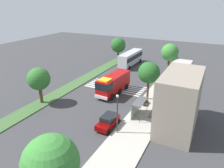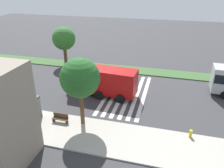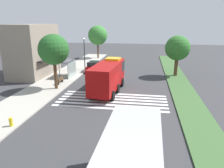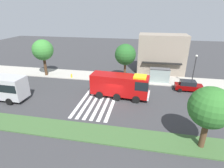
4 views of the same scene
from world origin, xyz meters
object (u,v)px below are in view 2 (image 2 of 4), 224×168
(bus_stop_shelter, at_px, (23,101))
(fire_hydrant, at_px, (191,134))
(fire_truck, at_px, (100,79))
(bench_near_shelter, at_px, (60,118))
(parked_car_mid, at_px, (5,93))
(median_tree_west, at_px, (64,39))
(sidewalk_tree_west, at_px, (80,78))

(bus_stop_shelter, relative_size, fire_hydrant, 5.00)
(fire_truck, relative_size, bench_near_shelter, 5.53)
(fire_hydrant, bearing_deg, fire_truck, -29.94)
(bus_stop_shelter, bearing_deg, fire_truck, -129.99)
(fire_truck, xyz_separation_m, fire_hydrant, (-10.59, 6.10, -1.55))
(parked_car_mid, height_order, median_tree_west, median_tree_west)
(bench_near_shelter, bearing_deg, fire_truck, -104.99)
(bench_near_shelter, bearing_deg, fire_hydrant, -175.78)
(parked_car_mid, xyz_separation_m, bench_near_shelter, (-8.47, 2.62, -0.29))
(fire_truck, bearing_deg, fire_hydrant, 154.32)
(sidewalk_tree_west, bearing_deg, fire_truck, -87.05)
(median_tree_west, xyz_separation_m, fire_hydrant, (-19.61, 15.15, -3.87))
(fire_hydrant, bearing_deg, median_tree_west, -37.69)
(sidewalk_tree_west, distance_m, fire_hydrant, 11.20)
(parked_car_mid, bearing_deg, bus_stop_shelter, 150.43)
(fire_truck, height_order, parked_car_mid, fire_truck)
(parked_car_mid, relative_size, bus_stop_shelter, 1.23)
(bench_near_shelter, xyz_separation_m, median_tree_west, (7.14, -16.07, 3.77))
(parked_car_mid, bearing_deg, sidewalk_tree_west, 169.09)
(sidewalk_tree_west, bearing_deg, parked_car_mid, -11.63)
(parked_car_mid, distance_m, sidewalk_tree_west, 11.66)
(fire_truck, distance_m, bench_near_shelter, 7.41)
(parked_car_mid, height_order, bus_stop_shelter, bus_stop_shelter)
(median_tree_west, relative_size, fire_hydrant, 8.76)
(sidewalk_tree_west, bearing_deg, bench_near_shelter, 10.71)
(sidewalk_tree_west, relative_size, fire_hydrant, 9.62)
(fire_hydrant, bearing_deg, bus_stop_shelter, 3.17)
(bench_near_shelter, distance_m, median_tree_west, 17.98)
(fire_hydrant, bearing_deg, parked_car_mid, -4.64)
(fire_truck, relative_size, bus_stop_shelter, 2.53)
(fire_truck, bearing_deg, sidewalk_tree_west, 97.21)
(bench_near_shelter, xyz_separation_m, sidewalk_tree_west, (-2.22, -0.42, 4.40))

